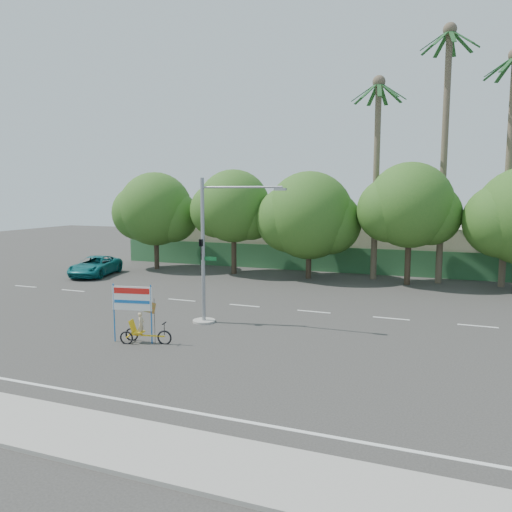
% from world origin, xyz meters
% --- Properties ---
extents(ground, '(120.00, 120.00, 0.00)m').
position_xyz_m(ground, '(0.00, 0.00, 0.00)').
color(ground, '#33302D').
rests_on(ground, ground).
extents(sidewalk_near, '(50.00, 2.40, 0.12)m').
position_xyz_m(sidewalk_near, '(0.00, -7.50, 0.06)').
color(sidewalk_near, gray).
rests_on(sidewalk_near, ground).
extents(fence, '(38.00, 0.08, 2.00)m').
position_xyz_m(fence, '(0.00, 21.50, 1.00)').
color(fence, '#336B3D').
rests_on(fence, ground).
extents(building_left, '(12.00, 8.00, 4.00)m').
position_xyz_m(building_left, '(-10.00, 26.00, 2.00)').
color(building_left, beige).
rests_on(building_left, ground).
extents(building_right, '(14.00, 8.00, 3.60)m').
position_xyz_m(building_right, '(8.00, 26.00, 1.80)').
color(building_right, beige).
rests_on(building_right, ground).
extents(tree_far_left, '(7.14, 6.00, 7.96)m').
position_xyz_m(tree_far_left, '(-14.05, 18.00, 4.76)').
color(tree_far_left, '#473828').
rests_on(tree_far_left, ground).
extents(tree_left, '(6.66, 5.60, 8.07)m').
position_xyz_m(tree_left, '(-7.05, 18.00, 5.06)').
color(tree_left, '#473828').
rests_on(tree_left, ground).
extents(tree_center, '(7.62, 6.40, 7.85)m').
position_xyz_m(tree_center, '(-1.05, 18.00, 4.47)').
color(tree_center, '#473828').
rests_on(tree_center, ground).
extents(tree_right, '(6.90, 5.80, 8.36)m').
position_xyz_m(tree_right, '(5.95, 18.00, 5.24)').
color(tree_right, '#473828').
rests_on(tree_right, ground).
extents(palm_tall, '(3.73, 3.79, 17.45)m').
position_xyz_m(palm_tall, '(8.00, 19.50, 10.46)').
color(palm_tall, '#70604C').
rests_on(palm_tall, ground).
extents(palm_mid, '(3.73, 3.79, 15.45)m').
position_xyz_m(palm_mid, '(12.00, 19.50, 9.40)').
color(palm_mid, '#70604C').
rests_on(palm_mid, ground).
extents(palm_short, '(3.73, 3.79, 14.45)m').
position_xyz_m(palm_short, '(3.50, 19.50, 8.86)').
color(palm_short, '#70604C').
rests_on(palm_short, ground).
extents(traffic_signal, '(4.72, 1.10, 7.00)m').
position_xyz_m(traffic_signal, '(-2.20, 3.98, 2.92)').
color(traffic_signal, gray).
rests_on(traffic_signal, ground).
extents(trike_billboard, '(2.55, 0.84, 2.54)m').
position_xyz_m(trike_billboard, '(-3.52, -0.03, 1.02)').
color(trike_billboard, black).
rests_on(trike_billboard, ground).
extents(pickup_truck, '(3.55, 5.71, 1.47)m').
position_xyz_m(pickup_truck, '(-16.51, 13.34, 0.74)').
color(pickup_truck, '#0F686B').
rests_on(pickup_truck, ground).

